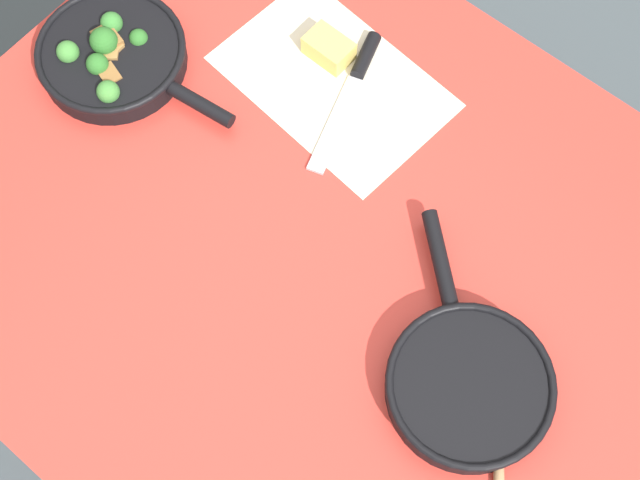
% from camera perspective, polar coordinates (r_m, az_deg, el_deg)
% --- Properties ---
extents(ground_plane, '(14.00, 14.00, 0.00)m').
position_cam_1_polar(ground_plane, '(2.09, -0.00, -8.51)').
color(ground_plane, '#424C51').
extents(dining_table_red, '(1.25, 1.02, 0.78)m').
position_cam_1_polar(dining_table_red, '(1.42, -0.00, -1.54)').
color(dining_table_red, red).
rests_on(dining_table_red, ground_plane).
extents(skillet_broccoli, '(0.36, 0.25, 0.07)m').
position_cam_1_polar(skillet_broccoli, '(1.52, -13.11, 11.46)').
color(skillet_broccoli, black).
rests_on(skillet_broccoli, dining_table_red).
extents(skillet_eggs, '(0.33, 0.30, 0.05)m').
position_cam_1_polar(skillet_eggs, '(1.28, 9.47, -9.09)').
color(skillet_eggs, black).
rests_on(skillet_eggs, dining_table_red).
extents(wooden_spoon, '(0.24, 0.31, 0.02)m').
position_cam_1_polar(wooden_spoon, '(1.28, 11.38, -14.69)').
color(wooden_spoon, tan).
rests_on(wooden_spoon, dining_table_red).
extents(parchment_sheet, '(0.39, 0.28, 0.00)m').
position_cam_1_polar(parchment_sheet, '(1.49, 0.84, 10.11)').
color(parchment_sheet, beige).
rests_on(parchment_sheet, dining_table_red).
extents(grater_knife, '(0.11, 0.26, 0.02)m').
position_cam_1_polar(grater_knife, '(1.48, 2.22, 10.09)').
color(grater_knife, silver).
rests_on(grater_knife, dining_table_red).
extents(cheese_block, '(0.08, 0.05, 0.04)m').
position_cam_1_polar(cheese_block, '(1.50, 0.57, 12.15)').
color(cheese_block, '#E0C15B').
rests_on(cheese_block, dining_table_red).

